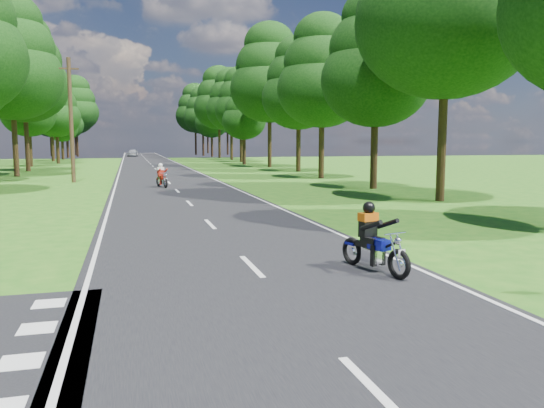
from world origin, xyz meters
name	(u,v)px	position (x,y,z in m)	size (l,w,h in m)	color
ground	(277,293)	(0.00, 0.00, 0.00)	(160.00, 160.00, 0.00)	#226216
main_road	(153,166)	(0.00, 50.00, 0.01)	(7.00, 140.00, 0.02)	black
road_markings	(152,167)	(-0.14, 48.13, 0.02)	(7.40, 140.00, 0.01)	silver
treeline	(159,97)	(1.43, 60.06, 8.25)	(40.00, 115.35, 14.78)	black
telegraph_pole	(71,120)	(-6.00, 28.00, 4.07)	(1.20, 0.26, 8.00)	#382616
rider_near_blue	(375,237)	(2.32, 0.90, 0.74)	(0.57, 1.72, 1.43)	#0C0F86
rider_far_red	(162,175)	(-0.65, 22.59, 0.72)	(0.56, 1.67, 1.39)	#9A140B
distant_car	(133,153)	(-1.75, 88.89, 0.70)	(1.60, 3.97, 1.35)	#B3B6BA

